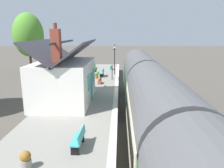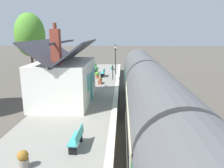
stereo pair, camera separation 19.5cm
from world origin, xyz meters
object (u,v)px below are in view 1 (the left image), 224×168
(lamp_post_platform, at_px, (115,53))
(station_sign_board, at_px, (112,69))
(bench_platform_end, at_px, (79,138))
(planter_bench_left, at_px, (94,66))
(planter_under_sign, at_px, (26,160))
(planter_edge_near, at_px, (97,75))
(bench_near_building, at_px, (102,72))
(planter_edge_far, at_px, (73,75))
(planter_by_door, at_px, (100,81))
(tree_behind_building, at_px, (28,35))
(planter_bench_right, at_px, (95,69))
(train, at_px, (157,115))
(planter_corner_building, at_px, (111,68))
(station_building, at_px, (65,80))

(lamp_post_platform, bearing_deg, station_sign_board, 176.93)
(bench_platform_end, xyz_separation_m, planter_bench_left, (21.71, 1.96, -0.07))
(planter_under_sign, relative_size, planter_edge_near, 0.88)
(planter_edge_near, bearing_deg, bench_platform_end, -176.85)
(station_sign_board, bearing_deg, bench_near_building, 37.48)
(planter_edge_far, bearing_deg, bench_platform_end, -166.68)
(planter_edge_near, bearing_deg, planter_by_door, -167.15)
(station_sign_board, xyz_separation_m, tree_behind_building, (8.13, 12.33, 3.47))
(planter_by_door, height_order, tree_behind_building, tree_behind_building)
(planter_edge_near, height_order, tree_behind_building, tree_behind_building)
(planter_bench_right, bearing_deg, bench_platform_end, -175.51)
(train, height_order, planter_edge_far, train)
(lamp_post_platform, bearing_deg, planter_by_door, 165.41)
(planter_corner_building, bearing_deg, planter_bench_right, 139.11)
(bench_platform_end, relative_size, lamp_post_platform, 0.39)
(bench_platform_end, bearing_deg, planter_edge_near, 3.15)
(station_building, bearing_deg, bench_near_building, -11.80)
(planter_edge_near, relative_size, planter_by_door, 0.90)
(bench_near_building, bearing_deg, planter_edge_near, 153.21)
(train, height_order, bench_near_building, train)
(planter_by_door, relative_size, station_sign_board, 0.58)
(train, distance_m, bench_platform_end, 3.79)
(planter_edge_far, height_order, tree_behind_building, tree_behind_building)
(bench_platform_end, distance_m, planter_by_door, 12.47)
(train, height_order, planter_bench_left, train)
(planter_by_door, bearing_deg, station_building, 161.24)
(bench_platform_end, height_order, lamp_post_platform, lamp_post_platform)
(bench_platform_end, relative_size, bench_near_building, 1.00)
(planter_by_door, relative_size, planter_edge_far, 0.95)
(planter_under_sign, bearing_deg, train, -63.99)
(bench_platform_end, xyz_separation_m, lamp_post_platform, (17.74, -1.12, 2.05))
(station_building, distance_m, planter_by_door, 6.34)
(bench_platform_end, bearing_deg, lamp_post_platform, -3.60)
(planter_bench_left, xyz_separation_m, tree_behind_building, (0.90, 9.43, 4.25))
(bench_near_building, height_order, planter_edge_far, planter_edge_far)
(lamp_post_platform, bearing_deg, planter_edge_far, 132.09)
(train, relative_size, planter_bench_right, 31.55)
(planter_under_sign, xyz_separation_m, station_sign_board, (16.01, -2.69, 0.82))
(planter_bench_left, relative_size, lamp_post_platform, 0.23)
(planter_edge_far, height_order, station_sign_board, station_sign_board)
(lamp_post_platform, bearing_deg, planter_bench_left, 37.82)
(planter_bench_left, height_order, planter_corner_building, planter_bench_left)
(planter_under_sign, bearing_deg, lamp_post_platform, -8.46)
(bench_near_building, height_order, lamp_post_platform, lamp_post_platform)
(planter_by_door, relative_size, planter_bench_left, 1.11)
(planter_edge_near, distance_m, planter_bench_right, 3.63)
(station_building, height_order, bench_platform_end, station_building)
(planter_corner_building, bearing_deg, planter_edge_far, 151.65)
(train, distance_m, planter_corner_building, 20.07)
(station_sign_board, height_order, tree_behind_building, tree_behind_building)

